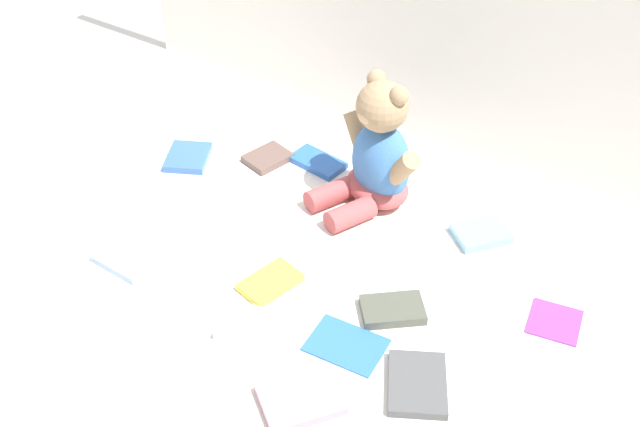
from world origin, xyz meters
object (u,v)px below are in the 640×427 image
book_case_4 (151,142)px  book_case_10 (268,158)px  book_case_8 (123,261)px  book_case_9 (481,234)px  book_case_6 (555,321)px  book_case_12 (346,344)px  book_case_2 (393,310)px  book_case_0 (188,158)px  book_case_3 (417,384)px  book_case_1 (301,400)px  teddy_bear (377,158)px  book_case_5 (256,328)px  book_case_7 (318,162)px  book_case_11 (270,282)px

book_case_4 → book_case_10: bearing=137.0°
book_case_8 → book_case_9: (0.55, 0.45, 0.00)m
book_case_6 → book_case_12: size_ratio=0.70×
book_case_6 → book_case_2: bearing=108.3°
book_case_2 → book_case_10: (-0.47, 0.26, -0.00)m
book_case_12 → book_case_0: bearing=60.5°
book_case_6 → book_case_12: (-0.29, -0.25, 0.00)m
book_case_3 → book_case_12: (-0.15, 0.01, -0.00)m
book_case_4 → book_case_9: book_case_9 is taller
book_case_1 → book_case_10: 0.68m
book_case_0 → book_case_10: 0.18m
book_case_1 → book_case_8: book_case_1 is taller
teddy_bear → book_case_2: (0.19, -0.27, -0.10)m
book_case_0 → book_case_2: book_case_2 is taller
teddy_bear → book_case_3: 0.51m
book_case_4 → book_case_9: 0.79m
book_case_5 → book_case_6: bearing=111.6°
book_case_6 → book_case_1: bearing=133.9°
book_case_9 → book_case_6: bearing=5.1°
book_case_7 → book_case_9: (0.41, -0.03, 0.00)m
book_case_5 → book_case_11: 0.12m
book_case_4 → book_case_9: size_ratio=1.23×
book_case_0 → book_case_3: 0.79m
book_case_2 → book_case_5: bearing=-86.5°
teddy_bear → book_case_12: size_ratio=2.20×
book_case_0 → book_case_5: bearing=-63.5°
book_case_8 → book_case_5: bearing=92.1°
teddy_bear → book_case_12: teddy_bear is taller
book_case_0 → book_case_9: bearing=-16.4°
book_case_4 → book_case_6: same height
book_case_6 → book_case_4: bearing=77.9°
book_case_2 → book_case_7: 0.48m
book_case_5 → book_case_10: bearing=-160.1°
book_case_11 → book_case_12: book_case_11 is taller
book_case_4 → book_case_7: (0.37, 0.14, 0.00)m
book_case_5 → book_case_0: bearing=-140.8°
book_case_0 → book_case_3: (0.74, -0.29, 0.00)m
book_case_2 → book_case_3: size_ratio=0.88×
book_case_10 → book_case_12: bearing=154.5°
book_case_4 → book_case_2: bearing=105.3°
book_case_1 → book_case_10: bearing=167.2°
teddy_bear → book_case_4: bearing=-144.8°
book_case_8 → book_case_12: book_case_8 is taller
book_case_5 → book_case_7: book_case_5 is taller
book_case_9 → book_case_10: (-0.52, -0.02, -0.00)m
book_case_1 → book_case_5: 0.17m
book_case_9 → book_case_7: bearing=-144.4°
book_case_3 → book_case_7: bearing=109.2°
book_case_5 → book_case_9: size_ratio=1.19×
book_case_4 → book_case_1: bearing=87.3°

